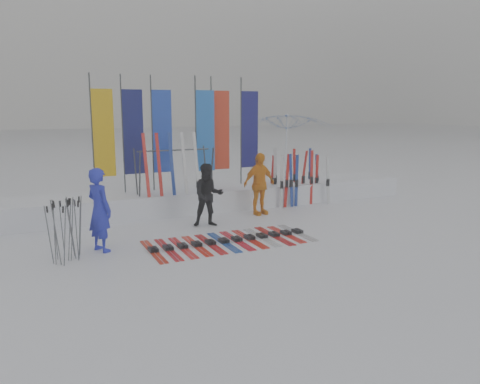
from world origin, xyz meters
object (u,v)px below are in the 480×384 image
ski_row (230,240)px  ski_rack (174,165)px  person_black (208,195)px  tent_canopy (288,151)px  person_blue (99,210)px  person_yellow (259,184)px

ski_row → ski_rack: bearing=95.5°
person_black → tent_canopy: tent_canopy is taller
person_blue → person_black: size_ratio=1.11×
person_yellow → tent_canopy: tent_canopy is taller
person_blue → tent_canopy: bearing=-83.9°
tent_canopy → person_yellow: bearing=-131.3°
person_blue → person_black: 2.92m
person_blue → person_yellow: 4.76m
tent_canopy → ski_rack: 5.25m
person_blue → tent_canopy: (7.18, 4.69, 0.54)m
person_blue → person_black: bearing=-97.3°
person_yellow → ski_rack: (-2.11, 0.97, 0.53)m
person_yellow → person_blue: bearing=-170.3°
person_black → ski_row: (-0.08, -1.51, -0.75)m
person_yellow → ski_rack: bearing=145.3°
person_black → tent_canopy: size_ratio=0.50×
person_yellow → tent_canopy: 4.13m
person_yellow → ski_row: size_ratio=0.47×
ski_row → ski_rack: size_ratio=1.78×
person_black → tent_canopy: bearing=52.8°
person_yellow → ski_rack: size_ratio=0.84×
person_yellow → ski_row: 2.91m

